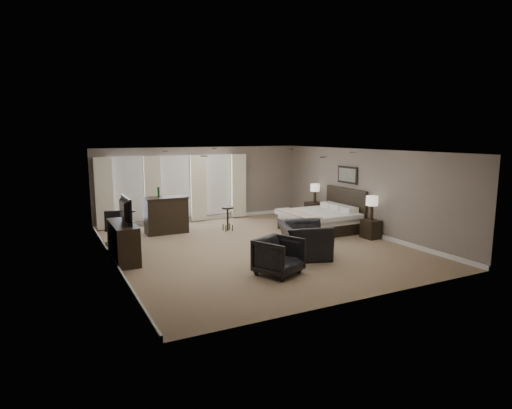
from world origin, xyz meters
name	(u,v)px	position (x,y,z in m)	size (l,w,h in m)	color
room	(256,200)	(0.00, 0.00, 1.30)	(7.60, 8.60, 2.64)	#867155
window_bay	(176,189)	(-1.00, 4.11, 1.20)	(5.25, 0.20, 2.30)	silver
bed	(318,211)	(2.58, 0.80, 0.66)	(2.08, 1.99, 1.32)	silver
nightstand_near	(371,229)	(3.47, -0.65, 0.28)	(0.42, 0.51, 0.55)	black
nightstand_far	(314,212)	(3.47, 2.25, 0.33)	(0.49, 0.60, 0.66)	black
lamp_near	(372,208)	(3.47, -0.65, 0.91)	(0.34, 0.34, 0.71)	beige
lamp_far	(315,193)	(3.47, 2.25, 0.99)	(0.32, 0.32, 0.66)	beige
wall_art	(347,175)	(3.70, 0.80, 1.75)	(0.04, 0.96, 0.56)	slate
dresser	(123,242)	(-3.45, 0.30, 0.47)	(0.52, 1.61, 0.93)	black
tv	(122,220)	(-3.45, 0.30, 1.01)	(1.09, 0.63, 0.14)	black
armchair_near	(304,234)	(0.65, -1.37, 0.57)	(1.31, 0.85, 1.14)	black
armchair_far	(279,255)	(-0.61, -2.30, 0.45)	(0.87, 0.82, 0.90)	black
bar_counter	(166,215)	(-1.73, 2.76, 0.57)	(1.31, 0.68, 1.14)	black
bar_stool_left	(130,221)	(-2.70, 3.36, 0.35)	(0.33, 0.33, 0.70)	black
bar_stool_right	(228,219)	(0.10, 2.19, 0.39)	(0.36, 0.36, 0.77)	black
desk_chair	(113,227)	(-3.42, 2.01, 0.50)	(0.51, 0.51, 1.00)	black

